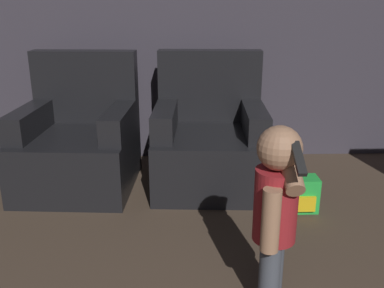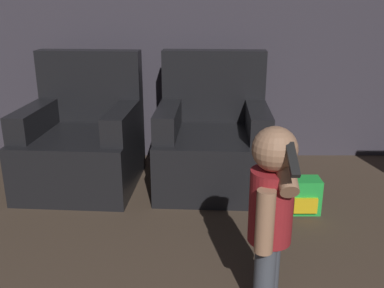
{
  "view_description": "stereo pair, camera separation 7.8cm",
  "coord_description": "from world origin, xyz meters",
  "px_view_note": "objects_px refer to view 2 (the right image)",
  "views": [
    {
      "loc": [
        -0.14,
        0.63,
        1.4
      ],
      "look_at": [
        -0.06,
        3.07,
        0.59
      ],
      "focal_mm": 40.0,
      "sensor_mm": 36.0,
      "label": 1
    },
    {
      "loc": [
        -0.06,
        0.63,
        1.4
      ],
      "look_at": [
        -0.06,
        3.07,
        0.59
      ],
      "focal_mm": 40.0,
      "sensor_mm": 36.0,
      "label": 2
    }
  ],
  "objects_px": {
    "armchair_left": "(83,142)",
    "person_toddler": "(271,207)",
    "armchair_right": "(212,142)",
    "toy_backpack": "(303,196)"
  },
  "relations": [
    {
      "from": "armchair_left",
      "to": "person_toddler",
      "type": "distance_m",
      "value": 1.94
    },
    {
      "from": "armchair_left",
      "to": "person_toddler",
      "type": "xyz_separation_m",
      "value": [
        1.22,
        -1.5,
        0.19
      ]
    },
    {
      "from": "armchair_right",
      "to": "person_toddler",
      "type": "distance_m",
      "value": 1.52
    },
    {
      "from": "armchair_left",
      "to": "person_toddler",
      "type": "bearing_deg",
      "value": -46.91
    },
    {
      "from": "armchair_left",
      "to": "armchair_right",
      "type": "distance_m",
      "value": 1.02
    },
    {
      "from": "armchair_right",
      "to": "toy_backpack",
      "type": "bearing_deg",
      "value": -37.31
    },
    {
      "from": "armchair_right",
      "to": "toy_backpack",
      "type": "height_order",
      "value": "armchair_right"
    },
    {
      "from": "person_toddler",
      "to": "toy_backpack",
      "type": "bearing_deg",
      "value": 178.45
    },
    {
      "from": "toy_backpack",
      "to": "armchair_left",
      "type": "bearing_deg",
      "value": 162.31
    },
    {
      "from": "armchair_left",
      "to": "toy_backpack",
      "type": "bearing_deg",
      "value": -13.61
    }
  ]
}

